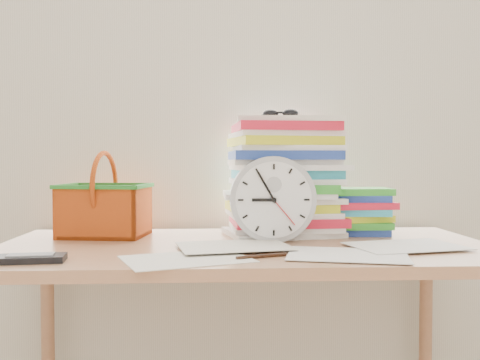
{
  "coord_description": "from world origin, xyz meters",
  "views": [
    {
      "loc": [
        -0.09,
        0.09,
        0.99
      ],
      "look_at": [
        -0.02,
        1.6,
        0.93
      ],
      "focal_mm": 40.0,
      "sensor_mm": 36.0,
      "label": 1
    }
  ],
  "objects": [
    {
      "name": "curtain",
      "position": [
        0.0,
        1.98,
        1.3
      ],
      "size": [
        2.4,
        0.01,
        2.5
      ],
      "primitive_type": "cube",
      "color": "silver",
      "rests_on": "room_shell"
    },
    {
      "name": "book_stack",
      "position": [
        0.36,
        1.79,
        0.82
      ],
      "size": [
        0.26,
        0.2,
        0.15
      ],
      "primitive_type": null,
      "rotation": [
        0.0,
        0.0,
        0.04
      ],
      "color": "white",
      "rests_on": "desk"
    },
    {
      "name": "sunglasses",
      "position": [
        0.12,
        1.78,
        1.14
      ],
      "size": [
        0.16,
        0.15,
        0.03
      ],
      "primitive_type": null,
      "rotation": [
        0.0,
        0.0,
        -0.35
      ],
      "color": "black",
      "rests_on": "paper_stack"
    },
    {
      "name": "pen",
      "position": [
        0.03,
        1.38,
        0.75
      ],
      "size": [
        0.13,
        0.06,
        0.01
      ],
      "primitive_type": "cylinder",
      "rotation": [
        0.0,
        1.57,
        0.38
      ],
      "color": "black",
      "rests_on": "desk"
    },
    {
      "name": "paper_stack",
      "position": [
        0.13,
        1.79,
        0.94
      ],
      "size": [
        0.39,
        0.33,
        0.37
      ],
      "primitive_type": null,
      "rotation": [
        0.0,
        0.0,
        0.08
      ],
      "color": "white",
      "rests_on": "desk"
    },
    {
      "name": "scattered_papers",
      "position": [
        0.0,
        1.6,
        0.76
      ],
      "size": [
        1.26,
        0.42,
        0.02
      ],
      "primitive_type": null,
      "color": "white",
      "rests_on": "desk"
    },
    {
      "name": "clock",
      "position": [
        0.08,
        1.63,
        0.88
      ],
      "size": [
        0.25,
        0.05,
        0.25
      ],
      "primitive_type": "cylinder",
      "rotation": [
        1.57,
        0.0,
        0.0
      ],
      "color": "#B2B4B5",
      "rests_on": "desk"
    },
    {
      "name": "calculator",
      "position": [
        -0.52,
        1.35,
        0.76
      ],
      "size": [
        0.16,
        0.09,
        0.02
      ],
      "primitive_type": "cube",
      "rotation": [
        0.0,
        0.0,
        0.11
      ],
      "color": "black",
      "rests_on": "desk"
    },
    {
      "name": "desk",
      "position": [
        0.0,
        1.6,
        0.68
      ],
      "size": [
        1.4,
        0.7,
        0.75
      ],
      "color": "#A26F4C",
      "rests_on": "ground"
    },
    {
      "name": "basket",
      "position": [
        -0.43,
        1.78,
        0.88
      ],
      "size": [
        0.29,
        0.24,
        0.26
      ],
      "primitive_type": null,
      "rotation": [
        0.0,
        0.0,
        -0.14
      ],
      "color": "#D25214",
      "rests_on": "desk"
    }
  ]
}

